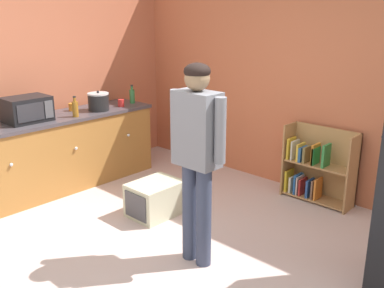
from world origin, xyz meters
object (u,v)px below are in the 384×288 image
pet_carrier (155,199)px  red_cup (121,103)px  standing_person (197,148)px  orange_cup (72,107)px  bookshelf (316,169)px  crock_pot (98,102)px  kitchen_counter (62,151)px  amber_bottle (75,109)px  banana_bunch (98,103)px  microwave (27,109)px  green_glass_bottle (132,96)px

pet_carrier → red_cup: size_ratio=5.81×
standing_person → orange_cup: (-2.46, 0.38, -0.09)m
bookshelf → crock_pot: crock_pot is taller
kitchen_counter → amber_bottle: bearing=27.6°
crock_pot → banana_bunch: bearing=145.9°
microwave → amber_bottle: bearing=68.2°
standing_person → green_glass_bottle: (-2.29, 1.20, -0.03)m
pet_carrier → amber_bottle: amber_bottle is taller
bookshelf → amber_bottle: size_ratio=3.46×
red_cup → green_glass_bottle: bearing=106.1°
kitchen_counter → orange_cup: 0.57m
pet_carrier → banana_bunch: size_ratio=3.54×
bookshelf → standing_person: bearing=-93.0°
standing_person → crock_pot: bearing=164.3°
banana_bunch → amber_bottle: (0.37, -0.58, 0.07)m
banana_bunch → red_cup: bearing=25.8°
bookshelf → standing_person: (-0.10, -1.90, 0.66)m
banana_bunch → amber_bottle: bearing=-57.7°
orange_cup → microwave: bearing=-79.7°
standing_person → orange_cup: size_ratio=18.05×
microwave → amber_bottle: 0.53m
standing_person → orange_cup: 2.49m
amber_bottle → bookshelf: bearing=36.4°
kitchen_counter → banana_bunch: size_ratio=15.23×
bookshelf → red_cup: 2.56m
microwave → green_glass_bottle: size_ratio=1.95×
green_glass_bottle → standing_person: bearing=-27.8°
bookshelf → red_cup: red_cup is taller
standing_person → green_glass_bottle: bearing=152.2°
amber_bottle → kitchen_counter: bearing=-152.4°
pet_carrier → kitchen_counter: bearing=-170.5°
pet_carrier → amber_bottle: (-1.21, -0.13, 0.82)m
microwave → amber_bottle: (0.20, 0.49, -0.04)m
green_glass_bottle → orange_cup: bearing=-102.1°
kitchen_counter → red_cup: 0.97m
pet_carrier → standing_person: bearing=-21.5°
standing_person → amber_bottle: 2.16m
crock_pot → orange_cup: 0.34m
crock_pot → microwave: bearing=-97.0°
pet_carrier → orange_cup: orange_cup is taller
crock_pot → green_glass_bottle: (-0.05, 0.58, -0.01)m
microwave → red_cup: (0.13, 1.21, -0.09)m
standing_person → pet_carrier: standing_person is taller
microwave → crock_pot: bearing=83.0°
standing_person → red_cup: standing_person is taller
banana_bunch → microwave: bearing=-81.1°
banana_bunch → orange_cup: 0.43m
kitchen_counter → red_cup: bearing=81.0°
standing_person → amber_bottle: size_ratio=6.97×
crock_pot → green_glass_bottle: size_ratio=1.06×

